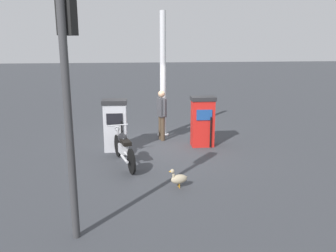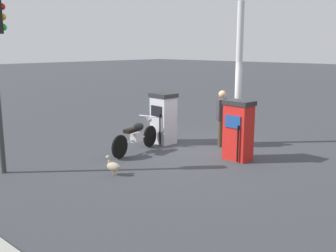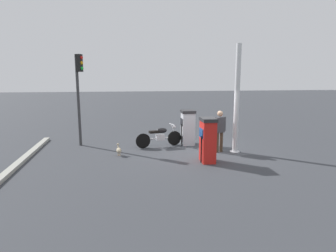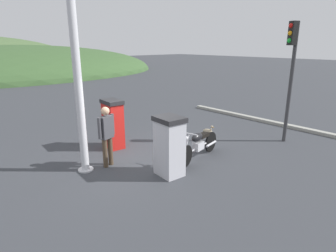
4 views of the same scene
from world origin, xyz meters
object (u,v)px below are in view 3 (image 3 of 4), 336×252
Objects in this scene: fuel_pump_far at (208,140)px; fuel_pump_near at (188,127)px; wandering_duck at (119,150)px; roadside_traffic_light at (79,84)px; motorcycle_near_pump at (160,136)px; attendant_person at (220,129)px; canopy_support_pole at (237,102)px.

fuel_pump_near is at bearing -90.00° from fuel_pump_far.
roadside_traffic_light reaches higher than wandering_duck.
wandering_duck is at bearing 32.79° from motorcycle_near_pump.
fuel_pump_near is at bearing -59.67° from attendant_person.
motorcycle_near_pump is (1.29, -2.50, -0.31)m from fuel_pump_far.
motorcycle_near_pump is at bearing -31.66° from attendant_person.
attendant_person is 3.63× the size of wandering_duck.
canopy_support_pole reaches higher than attendant_person.
canopy_support_pole is (-4.55, 0.35, 1.80)m from wandering_duck.
roadside_traffic_light is at bearing -21.00° from canopy_support_pole.
fuel_pump_far reaches higher than wandering_duck.
fuel_pump_far reaches higher than motorcycle_near_pump.
motorcycle_near_pump is 0.49× the size of canopy_support_pole.
roadside_traffic_light is 0.93× the size of canopy_support_pole.
wandering_duck is at bearing 128.24° from roadside_traffic_light.
fuel_pump_far is 2.19m from canopy_support_pole.
fuel_pump_near is 0.39× the size of roadside_traffic_light.
wandering_duck is (3.05, 1.31, -0.56)m from fuel_pump_near.
fuel_pump_far reaches higher than fuel_pump_near.
wandering_duck is (3.05, -1.37, -0.57)m from fuel_pump_far.
fuel_pump_far is 1.47m from attendant_person.
wandering_duck is at bearing 23.31° from fuel_pump_near.
fuel_pump_far is (-0.00, 2.68, 0.01)m from fuel_pump_near.
fuel_pump_near is 2.56m from canopy_support_pole.
canopy_support_pole reaches higher than motorcycle_near_pump.
roadside_traffic_light is at bearing -8.43° from fuel_pump_near.
motorcycle_near_pump is (1.29, 0.18, -0.30)m from fuel_pump_near.
canopy_support_pole reaches higher than fuel_pump_far.
canopy_support_pole reaches higher than roadside_traffic_light.
attendant_person reaches higher than wandering_duck.
motorcycle_near_pump is 4.08m from roadside_traffic_light.
canopy_support_pole is (-6.12, 2.35, -0.64)m from roadside_traffic_light.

